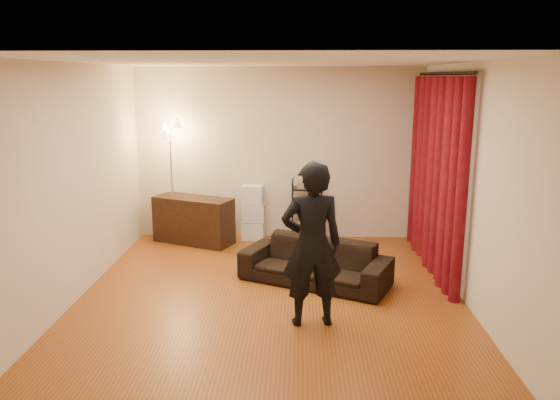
{
  "coord_description": "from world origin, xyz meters",
  "views": [
    {
      "loc": [
        0.33,
        -6.05,
        2.54
      ],
      "look_at": [
        0.1,
        0.3,
        1.1
      ],
      "focal_mm": 35.0,
      "sensor_mm": 36.0,
      "label": 1
    }
  ],
  "objects_px": {
    "media_cabinet": "(194,220)",
    "sofa": "(315,262)",
    "storage_boxes": "(253,212)",
    "floor_lamp": "(172,182)",
    "person": "(312,245)",
    "wire_shelf": "(307,211)"
  },
  "relations": [
    {
      "from": "media_cabinet",
      "to": "sofa",
      "type": "bearing_deg",
      "value": -19.07
    },
    {
      "from": "storage_boxes",
      "to": "floor_lamp",
      "type": "xyz_separation_m",
      "value": [
        -1.25,
        -0.14,
        0.5
      ]
    },
    {
      "from": "sofa",
      "to": "floor_lamp",
      "type": "relative_size",
      "value": 0.98
    },
    {
      "from": "person",
      "to": "floor_lamp",
      "type": "relative_size",
      "value": 0.92
    },
    {
      "from": "wire_shelf",
      "to": "floor_lamp",
      "type": "distance_m",
      "value": 2.14
    },
    {
      "from": "storage_boxes",
      "to": "floor_lamp",
      "type": "bearing_deg",
      "value": -173.39
    },
    {
      "from": "person",
      "to": "wire_shelf",
      "type": "distance_m",
      "value": 2.96
    },
    {
      "from": "floor_lamp",
      "to": "storage_boxes",
      "type": "bearing_deg",
      "value": 6.61
    },
    {
      "from": "sofa",
      "to": "person",
      "type": "height_order",
      "value": "person"
    },
    {
      "from": "storage_boxes",
      "to": "wire_shelf",
      "type": "relative_size",
      "value": 0.89
    },
    {
      "from": "sofa",
      "to": "floor_lamp",
      "type": "distance_m",
      "value": 2.86
    },
    {
      "from": "wire_shelf",
      "to": "sofa",
      "type": "bearing_deg",
      "value": -109.69
    },
    {
      "from": "person",
      "to": "media_cabinet",
      "type": "xyz_separation_m",
      "value": [
        -1.77,
        2.82,
        -0.5
      ]
    },
    {
      "from": "sofa",
      "to": "wire_shelf",
      "type": "bearing_deg",
      "value": 117.18
    },
    {
      "from": "storage_boxes",
      "to": "floor_lamp",
      "type": "relative_size",
      "value": 0.47
    },
    {
      "from": "person",
      "to": "sofa",
      "type": "bearing_deg",
      "value": -102.61
    },
    {
      "from": "wire_shelf",
      "to": "floor_lamp",
      "type": "relative_size",
      "value": 0.52
    },
    {
      "from": "floor_lamp",
      "to": "media_cabinet",
      "type": "bearing_deg",
      "value": -11.02
    },
    {
      "from": "sofa",
      "to": "storage_boxes",
      "type": "bearing_deg",
      "value": 140.99
    },
    {
      "from": "media_cabinet",
      "to": "wire_shelf",
      "type": "bearing_deg",
      "value": 26.7
    },
    {
      "from": "storage_boxes",
      "to": "wire_shelf",
      "type": "xyz_separation_m",
      "value": [
        0.85,
        -0.09,
        0.05
      ]
    },
    {
      "from": "sofa",
      "to": "storage_boxes",
      "type": "height_order",
      "value": "storage_boxes"
    }
  ]
}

